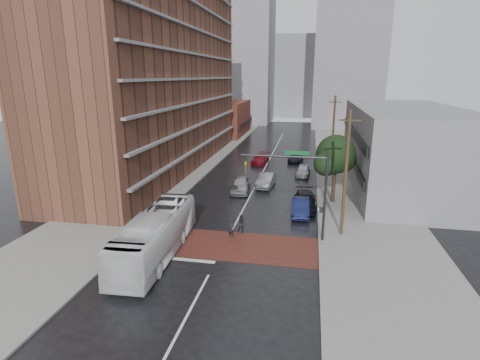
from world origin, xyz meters
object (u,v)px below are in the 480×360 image
Objects in this scene: transit_bus at (156,235)px; car_travel_a at (240,184)px; pedestrian_a at (231,228)px; pedestrian_b at (242,224)px; car_parked_mid at (305,201)px; car_travel_b at (266,180)px; suv_travel at (295,158)px; car_parked_far at (303,170)px; car_travel_c at (260,159)px; car_parked_near at (300,207)px.

car_travel_a is (3.00, 16.05, -0.74)m from transit_bus.
pedestrian_a is 0.97× the size of pedestrian_b.
car_parked_mid is (5.61, 8.01, -0.00)m from pedestrian_a.
suv_travel is (2.74, 13.48, -0.21)m from car_travel_b.
pedestrian_b reaches higher than suv_travel.
car_travel_b is (2.58, 2.41, -0.08)m from car_travel_a.
car_parked_far is at bearing 69.11° from pedestrian_b.
car_travel_c is 1.16× the size of suv_travel.
car_parked_mid is (7.13, -4.02, -0.10)m from car_travel_a.
car_travel_b is 0.99× the size of car_travel_c.
pedestrian_a is 9.78m from car_parked_mid.
car_parked_far is (9.62, 24.21, -0.86)m from transit_bus.
transit_bus reaches higher than car_parked_far.
car_travel_a is 1.05× the size of car_travel_c.
pedestrian_b is 0.34× the size of car_parked_near.
car_parked_near is at bearing -79.68° from suv_travel.
transit_bus is at bearing -106.23° from car_travel_a.
car_travel_a is 1.10× the size of car_parked_near.
suv_travel is (5.32, 15.89, -0.28)m from car_travel_a.
car_parked_far is at bearing 89.52° from car_parked_mid.
car_parked_mid is at bearing 76.23° from car_parked_near.
pedestrian_a is 0.32× the size of car_travel_b.
car_parked_near reaches higher than car_travel_c.
car_parked_far is at bearing 60.37° from car_travel_b.
car_travel_b is at bearing 114.26° from car_parked_near.
car_parked_near reaches higher than car_parked_far.
car_travel_a is 8.19m from car_parked_mid.
car_parked_far reaches higher than suv_travel.
car_travel_b is at bearing 80.48° from pedestrian_b.
transit_bus reaches higher than pedestrian_b.
car_travel_c is (0.32, 14.03, -0.16)m from car_travel_a.
car_travel_b is 11.83m from car_travel_c.
car_parked_mid is 12.19m from car_parked_far.
transit_bus is 2.42× the size of car_travel_c.
suv_travel is 0.95× the size of car_parked_far.
pedestrian_b is (0.68, 1.01, 0.02)m from pedestrian_a.
car_parked_near is at bearing 43.53° from transit_bus.
car_parked_far is at bearing -73.89° from suv_travel.
suv_travel is 0.90× the size of car_parked_near.
transit_bus is at bearing -108.57° from car_parked_far.
transit_bus is 2.23× the size of car_parked_mid.
pedestrian_a reaches higher than car_parked_far.
pedestrian_b reaches higher than car_travel_c.
pedestrian_a is 0.32× the size of car_travel_c.
pedestrian_b is 6.82m from car_parked_near.
car_parked_near is (4.17, -8.35, -0.03)m from car_travel_b.
car_travel_b reaches higher than car_parked_mid.
car_travel_b is 13.76m from suv_travel.
suv_travel is at bearing 91.47° from car_parked_near.
transit_bus is 26.06m from car_parked_far.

